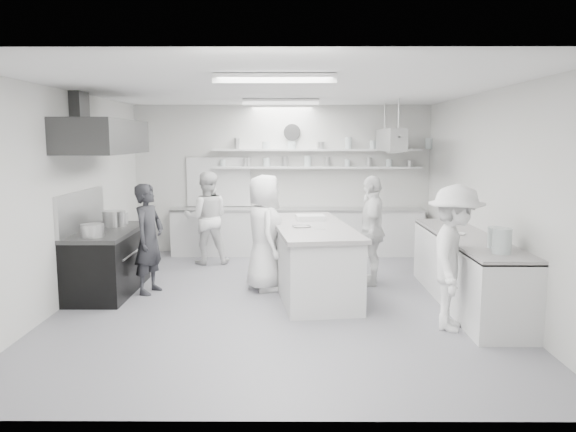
{
  "coord_description": "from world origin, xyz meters",
  "views": [
    {
      "loc": [
        0.16,
        -7.77,
        2.31
      ],
      "look_at": [
        0.13,
        0.6,
        1.14
      ],
      "focal_mm": 34.38,
      "sensor_mm": 36.0,
      "label": 1
    }
  ],
  "objects_px": {
    "prep_island": "(311,260)",
    "cook_back": "(207,218)",
    "stove": "(108,263)",
    "cook_stove": "(149,239)",
    "back_counter": "(297,232)",
    "right_counter": "(467,271)"
  },
  "relations": [
    {
      "from": "prep_island",
      "to": "cook_back",
      "type": "relative_size",
      "value": 1.56
    },
    {
      "from": "stove",
      "to": "prep_island",
      "type": "relative_size",
      "value": 0.67
    },
    {
      "from": "back_counter",
      "to": "cook_stove",
      "type": "distance_m",
      "value": 3.64
    },
    {
      "from": "back_counter",
      "to": "prep_island",
      "type": "relative_size",
      "value": 1.87
    },
    {
      "from": "stove",
      "to": "back_counter",
      "type": "bearing_deg",
      "value": 43.99
    },
    {
      "from": "stove",
      "to": "prep_island",
      "type": "height_order",
      "value": "prep_island"
    },
    {
      "from": "right_counter",
      "to": "cook_stove",
      "type": "relative_size",
      "value": 1.99
    },
    {
      "from": "cook_stove",
      "to": "back_counter",
      "type": "bearing_deg",
      "value": -22.09
    },
    {
      "from": "cook_stove",
      "to": "cook_back",
      "type": "distance_m",
      "value": 2.08
    },
    {
      "from": "right_counter",
      "to": "stove",
      "type": "bearing_deg",
      "value": 173.48
    },
    {
      "from": "stove",
      "to": "cook_stove",
      "type": "xyz_separation_m",
      "value": [
        0.64,
        -0.03,
        0.38
      ]
    },
    {
      "from": "right_counter",
      "to": "prep_island",
      "type": "height_order",
      "value": "prep_island"
    },
    {
      "from": "right_counter",
      "to": "back_counter",
      "type": "bearing_deg",
      "value": 124.65
    },
    {
      "from": "back_counter",
      "to": "prep_island",
      "type": "distance_m",
      "value": 2.78
    },
    {
      "from": "stove",
      "to": "cook_back",
      "type": "bearing_deg",
      "value": 58.53
    },
    {
      "from": "right_counter",
      "to": "cook_back",
      "type": "distance_m",
      "value": 4.81
    },
    {
      "from": "cook_stove",
      "to": "stove",
      "type": "bearing_deg",
      "value": 103.76
    },
    {
      "from": "back_counter",
      "to": "cook_back",
      "type": "xyz_separation_m",
      "value": [
        -1.69,
        -0.83,
        0.4
      ]
    },
    {
      "from": "stove",
      "to": "cook_stove",
      "type": "relative_size",
      "value": 1.08
    },
    {
      "from": "stove",
      "to": "back_counter",
      "type": "xyz_separation_m",
      "value": [
        2.9,
        2.8,
        0.01
      ]
    },
    {
      "from": "stove",
      "to": "cook_back",
      "type": "xyz_separation_m",
      "value": [
        1.21,
        1.97,
        0.41
      ]
    },
    {
      "from": "cook_back",
      "to": "back_counter",
      "type": "bearing_deg",
      "value": -162.74
    }
  ]
}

